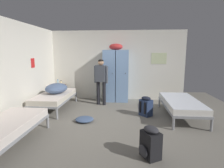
% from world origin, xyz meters
% --- Properties ---
extents(ground_plane, '(7.77, 7.77, 0.00)m').
position_xyz_m(ground_plane, '(0.00, 0.00, 0.00)').
color(ground_plane, slate).
extents(room_backdrop, '(4.98, 4.89, 2.56)m').
position_xyz_m(room_backdrop, '(-1.21, 1.24, 1.28)').
color(room_backdrop, silver).
rests_on(room_backdrop, ground_plane).
extents(locker_bank, '(0.90, 0.55, 2.07)m').
position_xyz_m(locker_bank, '(-0.02, 2.13, 0.97)').
color(locker_bank, '#7A9ECC').
rests_on(locker_bank, ground_plane).
extents(shelf_unit, '(0.38, 0.30, 0.57)m').
position_xyz_m(shelf_unit, '(-2.13, 2.16, 0.35)').
color(shelf_unit, brown).
rests_on(shelf_unit, ground_plane).
extents(bed_left_rear, '(0.90, 1.90, 0.49)m').
position_xyz_m(bed_left_rear, '(-1.88, 1.01, 0.38)').
color(bed_left_rear, gray).
rests_on(bed_left_rear, ground_plane).
extents(bed_right, '(0.90, 1.90, 0.49)m').
position_xyz_m(bed_right, '(1.88, 0.56, 0.38)').
color(bed_right, gray).
rests_on(bed_right, ground_plane).
extents(bed_left_front, '(0.90, 1.90, 0.49)m').
position_xyz_m(bed_left_front, '(-1.88, -1.40, 0.38)').
color(bed_left_front, gray).
rests_on(bed_left_front, ground_plane).
extents(bedding_heap, '(0.65, 0.85, 0.30)m').
position_xyz_m(bedding_heap, '(-1.84, 1.10, 0.64)').
color(bedding_heap, slate).
rests_on(bedding_heap, bed_left_rear).
extents(person_traveler, '(0.48, 0.26, 1.54)m').
position_xyz_m(person_traveler, '(-0.48, 1.58, 0.93)').
color(person_traveler, black).
rests_on(person_traveler, ground_plane).
extents(water_bottle, '(0.06, 0.06, 0.19)m').
position_xyz_m(water_bottle, '(-2.21, 2.18, 0.66)').
color(water_bottle, '#B2DBEA').
rests_on(water_bottle, shelf_unit).
extents(lotion_bottle, '(0.06, 0.06, 0.18)m').
position_xyz_m(lotion_bottle, '(-2.06, 2.12, 0.65)').
color(lotion_bottle, beige).
rests_on(lotion_bottle, shelf_unit).
extents(backpack_navy, '(0.42, 0.42, 0.55)m').
position_xyz_m(backpack_navy, '(0.93, 0.59, 0.26)').
color(backpack_navy, navy).
rests_on(backpack_navy, ground_plane).
extents(backpack_black, '(0.41, 0.40, 0.55)m').
position_xyz_m(backpack_black, '(0.79, -1.54, 0.26)').
color(backpack_black, black).
rests_on(backpack_black, ground_plane).
extents(clothes_pile_denim, '(0.47, 0.44, 0.11)m').
position_xyz_m(clothes_pile_denim, '(-0.69, -0.01, 0.06)').
color(clothes_pile_denim, '#42567A').
rests_on(clothes_pile_denim, ground_plane).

